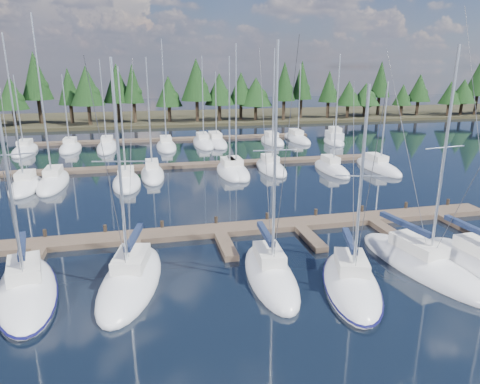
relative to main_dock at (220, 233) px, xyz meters
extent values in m
plane|color=black|center=(0.00, 12.64, -0.20)|extent=(260.00, 260.00, 0.00)
cube|color=#2D2A19|center=(0.00, 72.64, 0.10)|extent=(220.00, 30.00, 0.60)
cube|color=brown|center=(0.00, 0.64, 0.00)|extent=(44.00, 2.00, 0.40)
cube|color=brown|center=(-12.00, -2.36, 0.00)|extent=(0.90, 4.00, 0.40)
cube|color=brown|center=(-6.00, -2.36, 0.00)|extent=(0.90, 4.00, 0.40)
cube|color=brown|center=(0.00, -2.36, 0.00)|extent=(0.90, 4.00, 0.40)
cube|color=brown|center=(6.00, -2.36, 0.00)|extent=(0.90, 4.00, 0.40)
cube|color=brown|center=(12.00, -2.36, 0.00)|extent=(0.90, 4.00, 0.40)
cube|color=brown|center=(18.00, -2.36, 0.00)|extent=(0.90, 4.00, 0.40)
cylinder|color=#2D2219|center=(-12.00, 1.64, 0.25)|extent=(0.26, 0.26, 0.90)
cylinder|color=#2D2219|center=(-8.00, 1.64, 0.25)|extent=(0.26, 0.26, 0.90)
cylinder|color=#2D2219|center=(-4.00, 1.64, 0.25)|extent=(0.26, 0.26, 0.90)
cylinder|color=#2D2219|center=(0.00, 1.64, 0.25)|extent=(0.26, 0.26, 0.90)
cylinder|color=#2D2219|center=(4.00, 1.64, 0.25)|extent=(0.26, 0.26, 0.90)
cylinder|color=#2D2219|center=(8.00, 1.64, 0.25)|extent=(0.26, 0.26, 0.90)
cylinder|color=#2D2219|center=(12.00, 1.64, 0.25)|extent=(0.26, 0.26, 0.90)
cylinder|color=#2D2219|center=(16.00, 1.64, 0.25)|extent=(0.26, 0.26, 0.90)
cylinder|color=#2D2219|center=(20.00, 1.64, 0.25)|extent=(0.26, 0.26, 0.90)
cube|color=brown|center=(0.00, 22.64, 0.00)|extent=(50.00, 1.80, 0.40)
cube|color=brown|center=(0.00, 42.64, 0.00)|extent=(46.00, 1.80, 0.40)
ellipsoid|color=silver|center=(-11.50, -5.86, -0.05)|extent=(4.79, 9.39, 1.90)
cube|color=silver|center=(-11.59, -5.42, 1.15)|extent=(2.20, 3.15, 0.70)
cylinder|color=silver|center=(-11.40, -6.30, 6.86)|extent=(0.19, 0.19, 12.13)
cylinder|color=silver|center=(-11.82, -4.37, 1.90)|extent=(0.95, 3.88, 0.12)
cube|color=#141E39|center=(-11.82, -4.37, 2.05)|extent=(1.14, 3.75, 0.30)
cylinder|color=silver|center=(-11.40, -6.30, 7.47)|extent=(2.61, 0.63, 0.07)
cylinder|color=#3F3F44|center=(-10.99, -8.18, 6.71)|extent=(0.85, 3.80, 12.43)
cylinder|color=#3F3F44|center=(-11.91, -3.98, 6.71)|extent=(1.04, 4.68, 12.44)
ellipsoid|color=#0B0B37|center=(-11.50, -5.86, 0.02)|extent=(4.98, 9.76, 0.18)
ellipsoid|color=silver|center=(-6.12, -5.91, -0.05)|extent=(4.75, 9.45, 1.90)
cube|color=silver|center=(-6.03, -5.47, 1.15)|extent=(2.21, 3.16, 0.70)
cylinder|color=silver|center=(-6.20, -6.36, 6.37)|extent=(0.19, 0.19, 11.14)
cylinder|color=silver|center=(-5.81, -4.41, 1.90)|extent=(0.90, 3.92, 0.12)
cube|color=#141E39|center=(-5.81, -4.41, 2.05)|extent=(1.09, 3.79, 0.30)
cylinder|color=silver|center=(-6.20, -6.36, 6.92)|extent=(2.69, 0.61, 0.07)
cylinder|color=#3F3F44|center=(-6.59, -8.26, 6.22)|extent=(0.80, 3.84, 11.45)
cylinder|color=#3F3F44|center=(-5.73, -4.01, 6.22)|extent=(0.98, 4.73, 11.45)
ellipsoid|color=silver|center=(1.66, -7.04, -0.05)|extent=(3.05, 8.35, 1.90)
cube|color=silver|center=(1.68, -6.63, 1.15)|extent=(1.57, 2.71, 0.70)
cylinder|color=silver|center=(1.64, -7.45, 6.77)|extent=(0.17, 0.17, 11.94)
cylinder|color=silver|center=(1.74, -5.65, 1.90)|extent=(0.33, 3.61, 0.12)
cube|color=#141E39|center=(1.74, -5.65, 2.05)|extent=(0.55, 3.46, 0.30)
cylinder|color=silver|center=(1.64, -7.45, 7.36)|extent=(2.31, 0.21, 0.07)
cylinder|color=#3F3F44|center=(1.53, -9.21, 6.62)|extent=(0.24, 3.56, 12.25)
cylinder|color=#3F3F44|center=(1.77, -5.28, 6.62)|extent=(0.29, 4.37, 12.25)
ellipsoid|color=silver|center=(5.68, -9.01, -0.05)|extent=(5.16, 8.47, 1.90)
cube|color=silver|center=(5.80, -8.63, 1.15)|extent=(2.28, 2.91, 0.70)
cylinder|color=silver|center=(5.56, -9.39, 5.76)|extent=(0.20, 0.20, 9.92)
cylinder|color=silver|center=(6.09, -7.72, 1.90)|extent=(1.18, 3.38, 0.12)
cube|color=#141E39|center=(6.09, -7.72, 2.05)|extent=(1.35, 3.30, 0.30)
cylinder|color=silver|center=(5.56, -9.39, 6.25)|extent=(2.49, 0.85, 0.07)
cylinder|color=#3F3F44|center=(5.04, -11.02, 5.61)|extent=(1.08, 3.30, 10.23)
cylinder|color=#3F3F44|center=(6.20, -7.38, 5.61)|extent=(1.32, 4.06, 10.24)
ellipsoid|color=#0B0B37|center=(5.68, -9.01, 0.02)|extent=(5.37, 8.81, 0.18)
ellipsoid|color=silver|center=(10.96, -7.77, -0.05)|extent=(4.63, 10.67, 1.90)
cube|color=silver|center=(10.88, -7.26, 1.15)|extent=(2.17, 3.52, 0.70)
cylinder|color=silver|center=(11.04, -8.28, 6.69)|extent=(0.18, 0.18, 11.79)
cylinder|color=silver|center=(10.68, -6.04, 1.90)|extent=(0.84, 4.50, 0.12)
cube|color=#141E39|center=(10.68, -6.04, 2.05)|extent=(1.03, 4.33, 0.30)
cylinder|color=silver|center=(11.04, -8.28, 7.28)|extent=(2.70, 0.50, 0.07)
cylinder|color=#3F3F44|center=(11.39, -10.47, 6.54)|extent=(0.74, 4.41, 12.10)
cylinder|color=#3F3F44|center=(10.61, -5.58, 6.54)|extent=(0.90, 5.43, 12.10)
cylinder|color=silver|center=(14.20, -7.38, 1.90)|extent=(0.34, 4.06, 0.12)
cube|color=#141E39|center=(14.20, -7.38, 2.05)|extent=(0.56, 3.89, 0.30)
cylinder|color=#3F3F44|center=(14.18, -6.97, 7.72)|extent=(0.29, 4.91, 14.46)
ellipsoid|color=silver|center=(-16.65, 16.39, -0.05)|extent=(2.77, 7.45, 1.90)
cube|color=silver|center=(-16.65, 16.76, 1.15)|extent=(1.52, 2.38, 0.70)
cylinder|color=silver|center=(-16.65, 16.01, 7.61)|extent=(0.16, 0.16, 13.64)
ellipsoid|color=silver|center=(-14.27, 17.54, -0.05)|extent=(2.76, 9.65, 1.90)
cube|color=silver|center=(-14.27, 18.02, 1.15)|extent=(1.52, 3.09, 0.70)
cylinder|color=silver|center=(-14.27, 17.06, 8.52)|extent=(0.16, 0.16, 15.45)
ellipsoid|color=silver|center=(-6.91, 15.70, -0.05)|extent=(2.82, 7.65, 1.90)
cube|color=silver|center=(-6.91, 16.09, 1.15)|extent=(1.55, 2.45, 0.70)
cylinder|color=silver|center=(-6.91, 15.32, 6.17)|extent=(0.16, 0.16, 10.74)
ellipsoid|color=silver|center=(-4.21, 18.80, -0.05)|extent=(2.52, 8.64, 1.90)
cube|color=silver|center=(-4.21, 19.23, 1.15)|extent=(1.38, 2.76, 0.70)
cylinder|color=silver|center=(-4.21, 18.36, 6.63)|extent=(0.16, 0.16, 11.66)
ellipsoid|color=silver|center=(4.30, 18.06, -0.05)|extent=(2.46, 8.27, 1.90)
cube|color=silver|center=(4.30, 18.47, 1.15)|extent=(1.35, 2.65, 0.70)
cylinder|color=silver|center=(4.30, 17.64, 6.68)|extent=(0.16, 0.16, 11.76)
ellipsoid|color=silver|center=(5.06, 18.20, -0.05)|extent=(2.69, 8.98, 1.90)
cube|color=silver|center=(5.06, 18.64, 1.15)|extent=(1.48, 2.87, 0.70)
cylinder|color=silver|center=(5.06, 17.75, 7.31)|extent=(0.16, 0.16, 13.02)
ellipsoid|color=silver|center=(9.48, 18.81, -0.05)|extent=(2.81, 8.38, 1.90)
cube|color=silver|center=(9.48, 19.23, 1.15)|extent=(1.55, 2.68, 0.70)
cylinder|color=silver|center=(9.48, 18.39, 7.10)|extent=(0.16, 0.16, 12.61)
ellipsoid|color=silver|center=(16.19, 16.71, -0.05)|extent=(2.43, 8.24, 1.90)
cube|color=silver|center=(16.19, 17.12, 1.15)|extent=(1.34, 2.64, 0.70)
cylinder|color=silver|center=(16.19, 16.29, 6.80)|extent=(0.16, 0.16, 12.01)
ellipsoid|color=silver|center=(21.99, 16.40, -0.05)|extent=(2.60, 9.35, 1.90)
cube|color=silver|center=(21.99, 16.86, 1.15)|extent=(1.43, 2.99, 0.70)
cylinder|color=silver|center=(21.99, 15.93, 5.37)|extent=(0.16, 0.16, 9.14)
ellipsoid|color=silver|center=(-21.49, 37.00, -0.05)|extent=(2.89, 9.30, 1.90)
cube|color=silver|center=(-21.49, 37.46, 1.15)|extent=(1.59, 2.97, 0.70)
cylinder|color=silver|center=(-21.49, 36.53, 5.65)|extent=(0.16, 0.16, 9.70)
ellipsoid|color=silver|center=(-15.47, 37.55, -0.05)|extent=(2.92, 8.11, 1.90)
cube|color=silver|center=(-15.47, 37.96, 1.15)|extent=(1.61, 2.60, 0.70)
cylinder|color=silver|center=(-15.47, 37.15, 5.64)|extent=(0.16, 0.16, 9.69)
ellipsoid|color=silver|center=(-10.28, 37.32, -0.05)|extent=(2.89, 11.12, 1.90)
cube|color=silver|center=(-10.28, 37.87, 1.15)|extent=(1.59, 3.56, 0.70)
cylinder|color=silver|center=(-10.28, 36.76, 6.67)|extent=(0.16, 0.16, 11.74)
ellipsoid|color=silver|center=(-1.69, 35.88, -0.05)|extent=(2.88, 9.39, 1.90)
cube|color=silver|center=(-1.69, 36.35, 1.15)|extent=(1.58, 3.01, 0.70)
cylinder|color=silver|center=(-1.69, 35.41, 8.00)|extent=(0.16, 0.16, 14.41)
ellipsoid|color=silver|center=(4.13, 37.68, -0.05)|extent=(2.90, 11.18, 1.90)
cube|color=silver|center=(4.13, 38.24, 1.15)|extent=(1.59, 3.58, 0.70)
cylinder|color=silver|center=(4.13, 37.12, 6.94)|extent=(0.16, 0.16, 12.29)
ellipsoid|color=silver|center=(6.20, 38.07, -0.05)|extent=(2.99, 11.67, 1.90)
cube|color=silver|center=(6.20, 38.65, 1.15)|extent=(1.64, 3.73, 0.70)
cylinder|color=silver|center=(6.20, 37.48, 5.79)|extent=(0.16, 0.16, 10.00)
ellipsoid|color=silver|center=(15.16, 36.92, -0.05)|extent=(2.99, 8.24, 1.90)
cube|color=silver|center=(15.16, 37.33, 1.15)|extent=(1.64, 2.64, 0.70)
cylinder|color=silver|center=(15.16, 36.51, 6.37)|extent=(0.16, 0.16, 11.16)
ellipsoid|color=silver|center=(19.78, 38.17, -0.05)|extent=(2.75, 10.30, 1.90)
cube|color=silver|center=(19.78, 38.69, 1.15)|extent=(1.51, 3.30, 0.70)
cylinder|color=silver|center=(19.78, 37.66, 6.36)|extent=(0.16, 0.16, 11.13)
ellipsoid|color=silver|center=(24.84, 34.85, -0.10)|extent=(4.37, 8.64, 1.65)
cube|color=silver|center=(24.84, 34.85, 0.99)|extent=(2.94, 4.86, 1.10)
cube|color=silver|center=(24.75, 34.45, 1.91)|extent=(2.07, 3.14, 0.83)
cylinder|color=silver|center=(25.01, 35.66, 2.46)|extent=(0.09, 0.09, 1.47)
cylinder|color=black|center=(-29.06, 62.85, 1.99)|extent=(0.70, 0.70, 3.19)
cone|color=black|center=(-29.06, 62.85, 6.69)|extent=(5.89, 5.89, 6.21)
ellipsoid|color=black|center=(-28.56, 62.85, 5.27)|extent=(3.54, 3.54, 3.54)
cylinder|color=black|center=(-25.02, 65.98, 2.78)|extent=(0.70, 0.70, 4.77)
cone|color=black|center=(-25.02, 65.98, 9.80)|extent=(5.95, 5.95, 9.27)
ellipsoid|color=black|center=(-24.52, 65.98, 7.68)|extent=(3.57, 3.57, 3.57)
cylinder|color=black|center=(-18.90, 65.15, 2.26)|extent=(0.70, 0.70, 3.72)
cone|color=black|center=(-18.90, 65.15, 7.74)|extent=(4.55, 4.55, 7.24)
ellipsoid|color=black|center=(-18.40, 65.15, 6.08)|extent=(2.73, 2.73, 2.73)
cylinder|color=black|center=(-15.05, 61.45, 2.32)|extent=(0.70, 0.70, 3.85)
cone|color=black|center=(-15.05, 61.45, 7.99)|extent=(6.48, 6.48, 7.49)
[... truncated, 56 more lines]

